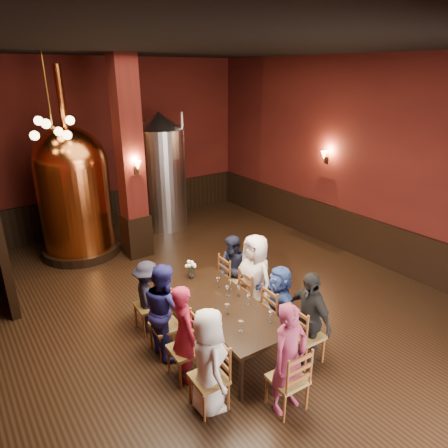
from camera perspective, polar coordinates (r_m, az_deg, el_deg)
room at (r=6.94m, az=-1.78°, el=5.17°), size 10.00×10.02×4.50m
wainscot_right at (r=10.15m, az=17.22°, el=-1.00°), size 0.08×9.90×1.00m
wainscot_back at (r=11.73m, az=-15.36°, el=2.17°), size 7.90×0.08×1.00m
column at (r=9.22m, az=-13.26°, el=8.62°), size 0.58×0.58×4.50m
pendant_cluster at (r=8.73m, az=-23.28°, el=12.51°), size 0.90×0.90×1.70m
sconce_wall at (r=10.10m, az=14.45°, el=9.29°), size 0.20×0.20×0.36m
sconce_column at (r=8.96m, az=-12.47°, el=8.01°), size 0.20×0.20×0.36m
dining_table at (r=6.39m, az=-0.09°, el=-11.74°), size 1.14×2.45×0.75m
chair_0 at (r=5.50m, az=-2.18°, el=-21.11°), size 0.49×0.49×0.92m
person_0 at (r=5.32m, az=-2.22°, el=-18.95°), size 0.63×0.81×1.46m
chair_1 at (r=5.95m, az=-5.58°, el=-17.36°), size 0.49×0.49×0.92m
person_1 at (r=5.78m, az=-5.69°, el=-15.19°), size 0.44×0.59×1.48m
chair_2 at (r=6.44m, az=-8.34°, el=-14.17°), size 0.49×0.49×0.92m
person_2 at (r=6.27m, az=-8.48°, el=-11.95°), size 0.40×0.75×1.51m
chair_3 at (r=6.96m, az=-10.67°, el=-11.37°), size 0.49×0.49×0.92m
person_3 at (r=6.87m, az=-10.76°, el=-10.15°), size 0.64×0.90×1.27m
chair_4 at (r=6.32m, az=11.75°, el=-15.17°), size 0.49×0.49×0.92m
person_4 at (r=6.16m, az=11.95°, el=-12.98°), size 0.44×0.91×1.50m
chair_5 at (r=6.72m, az=7.75°, el=-12.46°), size 0.49×0.49×0.92m
person_5 at (r=6.62m, az=7.83°, el=-11.10°), size 0.67×1.26×1.30m
chair_6 at (r=7.15m, az=4.33°, el=-10.06°), size 0.49×0.49×0.92m
person_6 at (r=6.99m, az=4.41°, el=-7.70°), size 0.57×0.82×1.59m
chair_7 at (r=7.63m, az=1.33°, el=-7.88°), size 0.49×0.49×0.92m
person_7 at (r=7.53m, az=1.34°, el=-6.53°), size 0.46×0.70×1.32m
chair_8 at (r=5.55m, az=9.07°, el=-20.96°), size 0.49×0.49×0.92m
person_8 at (r=5.35m, az=9.27°, el=-18.48°), size 0.58×0.40×1.54m
copper_kettle at (r=9.84m, az=-20.63°, el=4.45°), size 1.81×1.81×4.28m
steel_vessel at (r=11.08m, az=-8.89°, el=7.42°), size 1.44×1.44×3.16m
rose_vase at (r=6.99m, az=-4.71°, el=-6.10°), size 0.19×0.19×0.33m
wine_glass_0 at (r=5.72m, az=2.44°, el=-14.37°), size 0.07×0.07×0.17m
wine_glass_1 at (r=6.29m, az=3.53°, el=-10.77°), size 0.07×0.07×0.17m
wine_glass_2 at (r=6.51m, az=2.13°, el=-9.57°), size 0.07×0.07×0.17m
wine_glass_3 at (r=6.75m, az=-0.86°, el=-8.35°), size 0.07×0.07×0.17m
wine_glass_4 at (r=6.51m, az=0.48°, el=-9.53°), size 0.07×0.07×0.17m
wine_glass_5 at (r=6.07m, az=0.47°, el=-12.07°), size 0.07×0.07×0.17m
wine_glass_6 at (r=5.94m, az=6.67°, el=-13.02°), size 0.07×0.07×0.17m
wine_glass_7 at (r=6.68m, az=0.92°, el=-8.67°), size 0.07×0.07×0.17m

